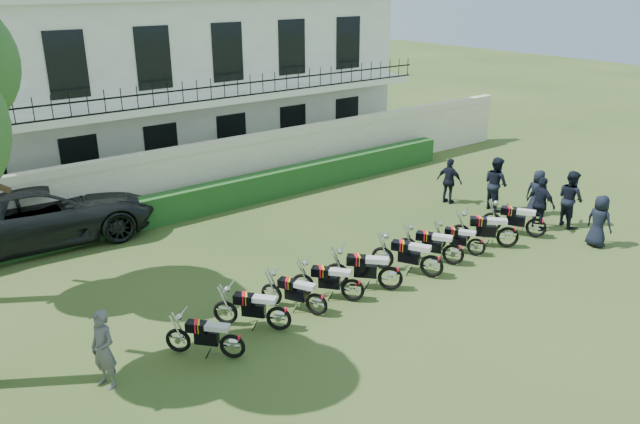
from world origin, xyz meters
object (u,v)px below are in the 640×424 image
object	(u,v)px
motorcycle_0	(232,340)
motorcycle_4	(391,273)
officer_1	(570,199)
motorcycle_3	(353,284)
motorcycle_9	(537,223)
motorcycle_1	(279,313)
officer_5	(449,181)
motorcycle_5	(432,261)
officer_0	(599,221)
suv	(41,213)
motorcycle_2	(317,299)
officer_2	(541,204)
motorcycle_8	(508,232)
inspector	(103,349)
motorcycle_7	(477,243)
officer_4	(496,183)
motorcycle_6	(454,249)
officer_3	(537,193)

from	to	relation	value
motorcycle_0	motorcycle_4	xyz separation A→B (m)	(4.89, 0.23, 0.07)
officer_1	motorcycle_3	bearing A→B (deg)	107.59
motorcycle_3	motorcycle_9	size ratio (longest dim) A/B	0.86
motorcycle_1	officer_5	xyz separation A→B (m)	(9.90, 3.61, 0.36)
motorcycle_5	officer_0	size ratio (longest dim) A/B	1.13
officer_5	officer_0	bearing A→B (deg)	173.30
motorcycle_0	suv	xyz separation A→B (m)	(-1.45, 9.24, 0.49)
motorcycle_0	motorcycle_2	distance (m)	2.59
motorcycle_1	officer_2	world-z (taller)	officer_2
motorcycle_3	motorcycle_8	size ratio (longest dim) A/B	0.97
motorcycle_0	motorcycle_4	distance (m)	4.90
motorcycle_4	motorcycle_5	bearing A→B (deg)	-49.36
inspector	suv	bearing A→B (deg)	153.48
motorcycle_2	motorcycle_1	bearing A→B (deg)	152.91
motorcycle_1	motorcycle_8	world-z (taller)	motorcycle_8
motorcycle_0	motorcycle_1	bearing A→B (deg)	-28.30
officer_0	inspector	bearing A→B (deg)	83.51
motorcycle_7	officer_2	size ratio (longest dim) A/B	0.85
motorcycle_7	motorcycle_8	world-z (taller)	motorcycle_8
inspector	motorcycle_3	bearing A→B (deg)	67.25
motorcycle_0	officer_4	xyz separation A→B (m)	(12.15, 2.53, 0.50)
inspector	motorcycle_5	bearing A→B (deg)	66.29
motorcycle_8	motorcycle_1	bearing A→B (deg)	134.30
motorcycle_7	motorcycle_8	size ratio (longest dim) A/B	0.96
motorcycle_9	officer_1	size ratio (longest dim) A/B	0.94
motorcycle_7	officer_4	world-z (taller)	officer_4
motorcycle_3	motorcycle_0	bearing A→B (deg)	145.99
motorcycle_1	officer_0	size ratio (longest dim) A/B	0.93
motorcycle_3	motorcycle_6	bearing A→B (deg)	-41.55
motorcycle_7	motorcycle_8	xyz separation A→B (m)	(1.22, -0.19, 0.10)
motorcycle_5	officer_2	xyz separation A→B (m)	(5.39, 0.31, 0.38)
motorcycle_6	suv	world-z (taller)	suv
motorcycle_6	inspector	xyz separation A→B (m)	(-9.90, 0.46, 0.35)
motorcycle_2	motorcycle_4	distance (m)	2.34
suv	inspector	xyz separation A→B (m)	(-1.05, -8.51, -0.10)
inspector	officer_5	xyz separation A→B (m)	(13.83, 3.22, -0.01)
motorcycle_3	motorcycle_5	size ratio (longest dim) A/B	0.83
motorcycle_6	officer_4	bearing A→B (deg)	-5.88
motorcycle_3	motorcycle_4	bearing A→B (deg)	-47.08
motorcycle_2	motorcycle_3	size ratio (longest dim) A/B	1.07
inspector	officer_5	bearing A→B (deg)	83.59
motorcycle_3	officer_5	world-z (taller)	officer_5
officer_3	suv	bearing A→B (deg)	44.61
motorcycle_7	motorcycle_2	bearing A→B (deg)	148.57
officer_3	officer_5	distance (m)	3.06
officer_1	officer_4	bearing A→B (deg)	34.55
officer_1	officer_3	world-z (taller)	officer_1
motorcycle_5	motorcycle_9	bearing A→B (deg)	-30.49
motorcycle_2	motorcycle_6	bearing A→B (deg)	-29.59
motorcycle_7	inspector	size ratio (longest dim) A/B	0.90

